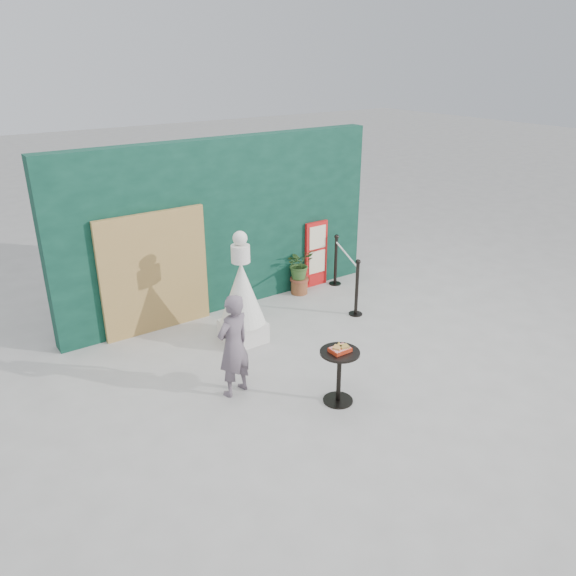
# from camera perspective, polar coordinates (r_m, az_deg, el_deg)

# --- Properties ---
(ground) EXTENTS (60.00, 60.00, 0.00)m
(ground) POSITION_cam_1_polar(r_m,az_deg,el_deg) (8.08, 4.95, -9.29)
(ground) COLOR #ADAAA5
(ground) RESTS_ON ground
(back_wall) EXTENTS (6.00, 0.30, 3.00)m
(back_wall) POSITION_cam_1_polar(r_m,az_deg,el_deg) (9.86, -6.55, 6.30)
(back_wall) COLOR #0A2D22
(back_wall) RESTS_ON ground
(bamboo_fence) EXTENTS (1.80, 0.08, 2.00)m
(bamboo_fence) POSITION_cam_1_polar(r_m,az_deg,el_deg) (9.29, -13.36, 1.49)
(bamboo_fence) COLOR tan
(bamboo_fence) RESTS_ON ground
(woman) EXTENTS (0.60, 0.46, 1.44)m
(woman) POSITION_cam_1_polar(r_m,az_deg,el_deg) (7.45, -5.57, -5.83)
(woman) COLOR #635560
(woman) RESTS_ON ground
(menu_board) EXTENTS (0.50, 0.07, 1.30)m
(menu_board) POSITION_cam_1_polar(r_m,az_deg,el_deg) (10.96, 2.88, 3.45)
(menu_board) COLOR red
(menu_board) RESTS_ON ground
(statue) EXTENTS (0.72, 0.72, 1.83)m
(statue) POSITION_cam_1_polar(r_m,az_deg,el_deg) (8.78, -4.69, -1.00)
(statue) COLOR silver
(statue) RESTS_ON ground
(cafe_table) EXTENTS (0.52, 0.52, 0.75)m
(cafe_table) POSITION_cam_1_polar(r_m,az_deg,el_deg) (7.38, 5.22, -8.14)
(cafe_table) COLOR black
(cafe_table) RESTS_ON ground
(food_basket) EXTENTS (0.26, 0.19, 0.11)m
(food_basket) POSITION_cam_1_polar(r_m,az_deg,el_deg) (7.24, 5.31, -6.17)
(food_basket) COLOR #AB2912
(food_basket) RESTS_ON cafe_table
(planter) EXTENTS (0.52, 0.45, 0.89)m
(planter) POSITION_cam_1_polar(r_m,az_deg,el_deg) (10.61, 1.17, 2.05)
(planter) COLOR brown
(planter) RESTS_ON ground
(stanchion_barrier) EXTENTS (0.84, 1.54, 1.03)m
(stanchion_barrier) POSITION_cam_1_polar(r_m,az_deg,el_deg) (10.44, 5.87, 1.45)
(stanchion_barrier) COLOR black
(stanchion_barrier) RESTS_ON ground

